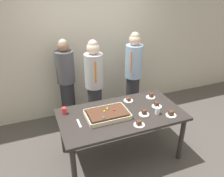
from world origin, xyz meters
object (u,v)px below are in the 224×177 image
at_px(plated_slice_far_left, 128,100).
at_px(drink_cup_nearest, 64,111).
at_px(person_serving_front, 133,74).
at_px(drink_cup_middle, 157,111).
at_px(party_table, 121,118).
at_px(plated_slice_near_left, 139,124).
at_px(person_striped_tie_right, 94,85).
at_px(plated_slice_center_front, 144,113).
at_px(person_green_shirt_behind, 67,82).
at_px(cake_server_utensil, 79,123).
at_px(plated_slice_far_right, 171,114).
at_px(plated_slice_center_back, 157,105).
at_px(plated_slice_near_right, 151,96).
at_px(sheet_cake, 107,114).

bearing_deg(plated_slice_far_left, drink_cup_nearest, -179.94).
bearing_deg(person_serving_front, plated_slice_far_left, 10.65).
bearing_deg(drink_cup_middle, person_serving_front, 80.54).
bearing_deg(party_table, plated_slice_near_left, -73.73).
xyz_separation_m(plated_slice_far_left, person_striped_tie_right, (-0.39, 0.56, 0.08)).
xyz_separation_m(party_table, plated_slice_center_front, (0.29, -0.15, 0.11)).
bearing_deg(person_green_shirt_behind, plated_slice_near_left, 7.06).
bearing_deg(person_green_shirt_behind, plated_slice_center_front, 16.11).
height_order(party_table, drink_cup_middle, drink_cup_middle).
distance_m(plated_slice_center_front, person_striped_tie_right, 1.09).
height_order(plated_slice_near_left, drink_cup_middle, drink_cup_middle).
bearing_deg(cake_server_utensil, person_serving_front, 37.86).
xyz_separation_m(drink_cup_middle, person_green_shirt_behind, (-1.03, 1.42, 0.02)).
relative_size(plated_slice_far_right, plated_slice_center_back, 1.00).
bearing_deg(plated_slice_near_left, plated_slice_near_right, 48.82).
height_order(party_table, person_green_shirt_behind, person_green_shirt_behind).
height_order(party_table, sheet_cake, sheet_cake).
bearing_deg(plated_slice_near_right, plated_slice_center_front, -130.47).
bearing_deg(plated_slice_center_back, plated_slice_near_left, -144.95).
xyz_separation_m(sheet_cake, plated_slice_center_front, (0.51, -0.15, -0.01)).
bearing_deg(person_green_shirt_behind, plated_slice_far_left, 25.27).
height_order(party_table, plated_slice_far_right, plated_slice_far_right).
bearing_deg(plated_slice_far_right, party_table, 154.25).
relative_size(party_table, plated_slice_near_right, 11.98).
bearing_deg(plated_slice_near_left, party_table, 106.27).
bearing_deg(person_serving_front, plated_slice_center_front, 23.40).
distance_m(drink_cup_nearest, person_serving_front, 1.61).
relative_size(party_table, person_green_shirt_behind, 1.10).
bearing_deg(person_striped_tie_right, person_green_shirt_behind, -127.52).
bearing_deg(plated_slice_center_front, person_green_shirt_behind, 121.51).
bearing_deg(plated_slice_near_right, drink_cup_middle, -109.65).
bearing_deg(cake_server_utensil, plated_slice_far_left, 19.85).
relative_size(sheet_cake, person_striped_tie_right, 0.36).
bearing_deg(drink_cup_nearest, plated_slice_far_right, -23.15).
xyz_separation_m(person_green_shirt_behind, person_striped_tie_right, (0.41, -0.38, 0.03)).
xyz_separation_m(plated_slice_far_left, drink_cup_middle, (0.23, -0.49, 0.03)).
relative_size(plated_slice_near_left, person_serving_front, 0.09).
bearing_deg(drink_cup_nearest, sheet_cake, -27.42).
relative_size(party_table, plated_slice_far_right, 11.98).
distance_m(plated_slice_center_back, person_serving_front, 1.03).
relative_size(plated_slice_center_back, person_green_shirt_behind, 0.09).
bearing_deg(sheet_cake, plated_slice_center_back, -1.94).
relative_size(party_table, plated_slice_center_front, 11.98).
height_order(plated_slice_near_right, plated_slice_far_right, plated_slice_near_right).
distance_m(drink_cup_middle, cake_server_utensil, 1.13).
relative_size(plated_slice_center_back, person_serving_front, 0.09).
distance_m(party_table, person_green_shirt_behind, 1.36).
bearing_deg(person_striped_tie_right, person_serving_front, 105.17).
bearing_deg(plated_slice_far_left, person_striped_tie_right, 125.13).
xyz_separation_m(plated_slice_center_front, drink_cup_middle, (0.19, -0.05, 0.03)).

